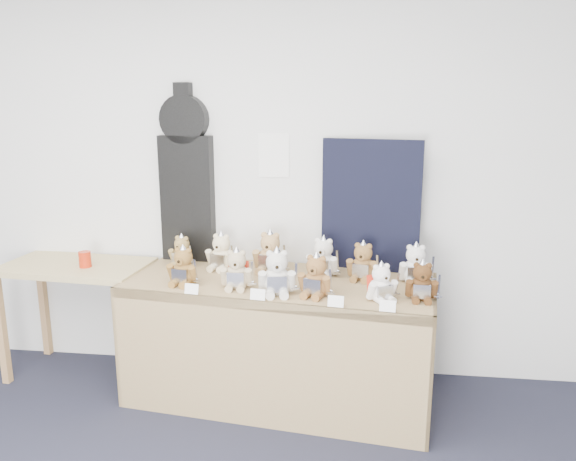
# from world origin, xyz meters

# --- Properties ---
(room_shell) EXTENTS (6.00, 6.00, 6.00)m
(room_shell) POSITION_xyz_m (0.57, 2.49, 1.56)
(room_shell) COLOR white
(room_shell) RESTS_ON floor
(display_table) EXTENTS (2.02, 1.04, 0.81)m
(display_table) POSITION_xyz_m (0.66, 1.99, 0.64)
(display_table) COLOR #917049
(display_table) RESTS_ON floor
(side_table) EXTENTS (1.03, 0.63, 0.82)m
(side_table) POSITION_xyz_m (-0.78, 2.20, 0.69)
(side_table) COLOR tan
(side_table) RESTS_ON floor
(guitar_case) EXTENTS (0.38, 0.14, 1.23)m
(guitar_case) POSITION_xyz_m (-0.04, 2.47, 1.41)
(guitar_case) COLOR black
(guitar_case) RESTS_ON display_table
(navy_board) EXTENTS (0.65, 0.15, 0.88)m
(navy_board) POSITION_xyz_m (1.23, 2.37, 1.25)
(navy_board) COLOR black
(navy_board) RESTS_ON display_table
(red_cup) EXTENTS (0.08, 0.08, 0.11)m
(red_cup) POSITION_xyz_m (-0.68, 2.15, 0.88)
(red_cup) COLOR red
(red_cup) RESTS_ON side_table
(teddy_front_far_left) EXTENTS (0.22, 0.19, 0.27)m
(teddy_front_far_left) POSITION_xyz_m (0.08, 1.92, 0.91)
(teddy_front_far_left) COLOR brown
(teddy_front_far_left) RESTS_ON display_table
(teddy_front_left) EXTENTS (0.22, 0.19, 0.27)m
(teddy_front_left) POSITION_xyz_m (0.43, 1.89, 0.92)
(teddy_front_left) COLOR tan
(teddy_front_left) RESTS_ON display_table
(teddy_front_centre) EXTENTS (0.25, 0.22, 0.31)m
(teddy_front_centre) POSITION_xyz_m (0.69, 1.81, 0.93)
(teddy_front_centre) COLOR beige
(teddy_front_centre) RESTS_ON display_table
(teddy_front_right) EXTENTS (0.23, 0.21, 0.28)m
(teddy_front_right) POSITION_xyz_m (0.91, 1.81, 0.92)
(teddy_front_right) COLOR brown
(teddy_front_right) RESTS_ON display_table
(teddy_front_far_right) EXTENTS (0.21, 0.20, 0.25)m
(teddy_front_far_right) POSITION_xyz_m (1.29, 1.78, 0.91)
(teddy_front_far_right) COLOR white
(teddy_front_far_right) RESTS_ON display_table
(teddy_front_end) EXTENTS (0.21, 0.17, 0.25)m
(teddy_front_end) POSITION_xyz_m (1.52, 1.81, 0.91)
(teddy_front_end) COLOR #4D301A
(teddy_front_end) RESTS_ON display_table
(teddy_back_left) EXTENTS (0.23, 0.21, 0.28)m
(teddy_back_left) POSITION_xyz_m (0.24, 2.26, 0.92)
(teddy_back_left) COLOR beige
(teddy_back_left) RESTS_ON display_table
(teddy_back_centre_left) EXTENTS (0.25, 0.22, 0.31)m
(teddy_back_centre_left) POSITION_xyz_m (0.58, 2.24, 0.93)
(teddy_back_centre_left) COLOR tan
(teddy_back_centre_left) RESTS_ON display_table
(teddy_back_centre_right) EXTENTS (0.23, 0.21, 0.29)m
(teddy_back_centre_right) POSITION_xyz_m (0.93, 2.20, 0.92)
(teddy_back_centre_right) COLOR white
(teddy_back_centre_right) RESTS_ON display_table
(teddy_back_right) EXTENTS (0.22, 0.20, 0.27)m
(teddy_back_right) POSITION_xyz_m (1.19, 2.15, 0.92)
(teddy_back_right) COLOR brown
(teddy_back_right) RESTS_ON display_table
(teddy_back_end) EXTENTS (0.23, 0.18, 0.28)m
(teddy_back_end) POSITION_xyz_m (1.51, 2.12, 0.92)
(teddy_back_end) COLOR white
(teddy_back_end) RESTS_ON display_table
(teddy_back_far_left) EXTENTS (0.20, 0.18, 0.24)m
(teddy_back_far_left) POSITION_xyz_m (-0.05, 2.29, 0.90)
(teddy_back_far_left) COLOR olive
(teddy_back_far_left) RESTS_ON display_table
(entry_card_a) EXTENTS (0.09, 0.03, 0.06)m
(entry_card_a) POSITION_xyz_m (0.19, 1.74, 0.84)
(entry_card_a) COLOR white
(entry_card_a) RESTS_ON display_table
(entry_card_b) EXTENTS (0.09, 0.03, 0.06)m
(entry_card_b) POSITION_xyz_m (0.59, 1.69, 0.84)
(entry_card_b) COLOR white
(entry_card_b) RESTS_ON display_table
(entry_card_c) EXTENTS (0.09, 0.03, 0.06)m
(entry_card_c) POSITION_xyz_m (1.04, 1.63, 0.84)
(entry_card_c) COLOR white
(entry_card_c) RESTS_ON display_table
(entry_card_d) EXTENTS (0.09, 0.03, 0.06)m
(entry_card_d) POSITION_xyz_m (1.32, 1.60, 0.84)
(entry_card_d) COLOR white
(entry_card_d) RESTS_ON display_table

